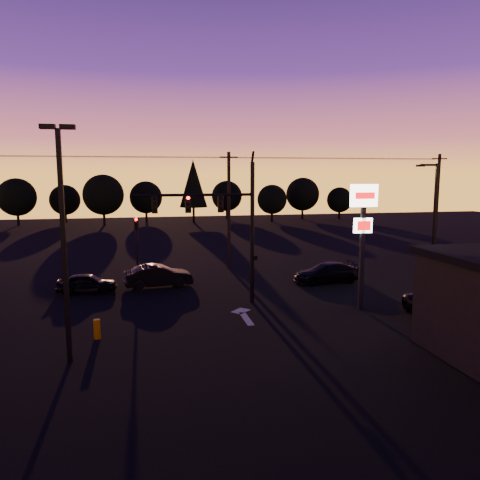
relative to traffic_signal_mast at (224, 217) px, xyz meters
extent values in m
plane|color=black|center=(0.10, -3.99, -4.94)|extent=(120.00, 120.00, 0.00)
cube|color=beige|center=(0.60, -2.99, -4.93)|extent=(0.35, 2.20, 0.01)
cube|color=beige|center=(0.60, -1.59, -4.93)|extent=(1.20, 1.20, 0.01)
cylinder|color=black|center=(1.60, 0.01, -0.94)|extent=(0.24, 0.24, 8.00)
cylinder|color=black|center=(1.60, 0.01, 3.26)|extent=(0.14, 0.52, 0.76)
cylinder|color=black|center=(-1.65, 0.01, 1.26)|extent=(6.50, 0.16, 0.16)
cube|color=black|center=(-0.20, 0.01, 0.76)|extent=(0.32, 0.22, 0.95)
sphere|color=black|center=(-0.20, -0.12, 1.11)|extent=(0.18, 0.18, 0.18)
sphere|color=black|center=(-0.20, -0.12, 0.81)|extent=(0.18, 0.18, 0.18)
sphere|color=black|center=(-0.20, -0.12, 0.51)|extent=(0.18, 0.18, 0.18)
cube|color=black|center=(-2.00, 0.01, 0.76)|extent=(0.32, 0.22, 0.95)
sphere|color=#FF0705|center=(-2.00, -0.12, 1.11)|extent=(0.18, 0.18, 0.18)
sphere|color=black|center=(-2.00, -0.12, 0.81)|extent=(0.18, 0.18, 0.18)
sphere|color=black|center=(-2.00, -0.12, 0.51)|extent=(0.18, 0.18, 0.18)
cube|color=black|center=(-3.80, 0.01, 0.76)|extent=(0.32, 0.22, 0.95)
sphere|color=black|center=(-3.80, -0.12, 1.11)|extent=(0.18, 0.18, 0.18)
sphere|color=black|center=(-3.80, -0.12, 0.81)|extent=(0.18, 0.18, 0.18)
sphere|color=black|center=(-3.80, -0.12, 0.51)|extent=(0.18, 0.18, 0.18)
cube|color=black|center=(1.78, 0.01, -2.34)|extent=(0.22, 0.18, 0.28)
cylinder|color=black|center=(-4.90, 7.51, -3.14)|extent=(0.14, 0.14, 3.60)
cube|color=black|center=(-4.90, 7.51, -1.04)|extent=(0.30, 0.20, 0.90)
sphere|color=#FF0705|center=(-4.90, 7.39, -0.72)|extent=(0.18, 0.18, 0.18)
sphere|color=black|center=(-4.90, 7.39, -1.00)|extent=(0.18, 0.18, 0.18)
sphere|color=black|center=(-4.90, 7.39, -1.28)|extent=(0.18, 0.18, 0.18)
cube|color=black|center=(-7.40, -6.99, -0.44)|extent=(0.18, 0.18, 9.00)
cube|color=black|center=(-7.75, -6.99, 4.11)|extent=(0.55, 0.30, 0.18)
cube|color=black|center=(-7.05, -6.99, 4.11)|extent=(0.55, 0.30, 0.18)
cube|color=black|center=(7.10, -2.49, -1.74)|extent=(0.22, 0.22, 6.40)
cube|color=white|center=(7.10, -2.49, 1.26)|extent=(1.50, 0.25, 1.20)
cube|color=red|center=(7.10, -2.63, 1.26)|extent=(1.10, 0.02, 0.35)
cube|color=white|center=(7.10, -2.49, -0.34)|extent=(1.00, 0.22, 0.80)
cube|color=red|center=(7.10, -2.62, -0.34)|extent=(0.75, 0.02, 0.50)
cylinder|color=black|center=(14.10, 1.51, -0.94)|extent=(0.20, 0.20, 8.00)
cylinder|color=black|center=(13.50, 1.51, 2.96)|extent=(1.20, 0.14, 0.14)
cube|color=black|center=(12.90, 1.51, 2.91)|extent=(0.50, 0.22, 0.14)
plane|color=#FFB759|center=(12.90, 1.51, 2.83)|extent=(0.35, 0.35, 0.00)
cylinder|color=black|center=(2.10, 10.01, -0.44)|extent=(0.26, 0.26, 9.00)
cube|color=black|center=(2.10, 10.01, 3.66)|extent=(1.40, 0.10, 0.10)
cylinder|color=black|center=(20.10, 10.01, -0.44)|extent=(0.26, 0.26, 9.00)
cube|color=black|center=(20.10, 10.01, 3.66)|extent=(1.40, 0.10, 0.10)
cylinder|color=black|center=(-6.90, 9.41, 3.61)|extent=(18.00, 0.02, 0.02)
cylinder|color=black|center=(-6.90, 10.01, 3.66)|extent=(18.00, 0.02, 0.02)
cylinder|color=black|center=(-6.90, 10.61, 3.61)|extent=(18.00, 0.02, 0.02)
cylinder|color=black|center=(11.10, 9.41, 3.61)|extent=(18.00, 0.02, 0.02)
cylinder|color=black|center=(11.10, 10.01, 3.66)|extent=(18.00, 0.02, 0.02)
cylinder|color=black|center=(11.10, 10.61, 3.61)|extent=(18.00, 0.02, 0.02)
cube|color=black|center=(9.10, -7.47, -3.54)|extent=(2.20, 0.05, 1.60)
cylinder|color=#A36800|center=(-6.59, -4.47, -4.49)|extent=(0.30, 0.30, 0.89)
cylinder|color=black|center=(-21.90, 46.01, -4.12)|extent=(0.36, 0.36, 1.62)
sphere|color=black|center=(-21.90, 46.01, -0.87)|extent=(5.36, 5.36, 5.36)
cylinder|color=black|center=(-15.90, 49.01, -4.25)|extent=(0.36, 0.36, 1.38)
sphere|color=black|center=(-15.90, 49.01, -1.50)|extent=(4.54, 4.54, 4.54)
cylinder|color=black|center=(-9.90, 44.01, -4.06)|extent=(0.36, 0.36, 1.75)
sphere|color=black|center=(-9.90, 44.01, -0.56)|extent=(5.77, 5.78, 5.78)
cylinder|color=black|center=(-3.90, 48.01, -4.19)|extent=(0.36, 0.36, 1.50)
sphere|color=black|center=(-3.90, 48.01, -1.19)|extent=(4.95, 4.95, 4.95)
cylinder|color=black|center=(3.10, 45.01, -3.75)|extent=(0.36, 0.36, 2.38)
cone|color=black|center=(3.10, 45.01, 1.00)|extent=(4.18, 4.18, 7.12)
cylinder|color=black|center=(9.10, 50.01, -4.19)|extent=(0.36, 0.36, 1.50)
sphere|color=black|center=(9.10, 50.01, -1.19)|extent=(4.95, 4.95, 4.95)
cylinder|color=black|center=(15.10, 44.01, -4.25)|extent=(0.36, 0.36, 1.38)
sphere|color=black|center=(15.10, 44.01, -1.50)|extent=(4.54, 4.54, 4.54)
cylinder|color=black|center=(21.10, 47.01, -4.12)|extent=(0.36, 0.36, 1.62)
sphere|color=black|center=(21.10, 47.01, -0.87)|extent=(5.36, 5.36, 5.36)
cylinder|color=black|center=(27.10, 46.01, -4.31)|extent=(0.36, 0.36, 1.25)
sphere|color=black|center=(27.10, 46.01, -1.81)|extent=(4.12, 4.12, 4.12)
imported|color=black|center=(-7.95, 4.18, -4.32)|extent=(3.67, 1.64, 1.22)
imported|color=black|center=(-3.56, 4.88, -4.21)|extent=(4.55, 2.02, 1.45)
imported|color=black|center=(7.73, 3.82, -4.27)|extent=(4.73, 2.26, 1.33)
imported|color=black|center=(10.10, -5.11, -4.33)|extent=(2.31, 4.52, 1.22)
camera|label=1|loc=(-4.43, -25.51, 2.41)|focal=35.00mm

